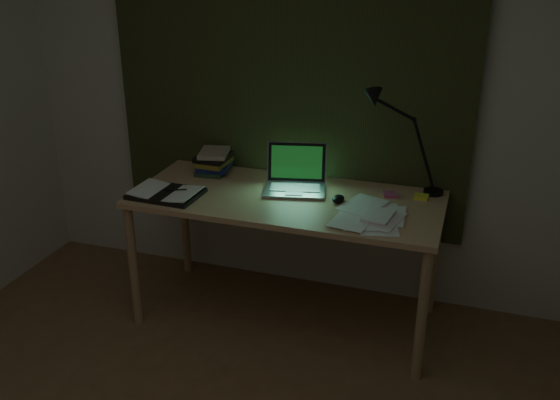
# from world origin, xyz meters

# --- Properties ---
(wall_back) EXTENTS (3.50, 0.00, 2.50)m
(wall_back) POSITION_xyz_m (0.00, 2.00, 1.25)
(wall_back) COLOR beige
(wall_back) RESTS_ON ground
(curtain) EXTENTS (2.20, 0.06, 2.00)m
(curtain) POSITION_xyz_m (0.00, 1.96, 1.45)
(curtain) COLOR #2B3319
(curtain) RESTS_ON wall_back
(desk) EXTENTS (1.74, 0.76, 0.79)m
(desk) POSITION_xyz_m (0.13, 1.54, 0.40)
(desk) COLOR tan
(desk) RESTS_ON floor
(laptop) EXTENTS (0.42, 0.46, 0.25)m
(laptop) POSITION_xyz_m (0.15, 1.63, 0.92)
(laptop) COLOR #A6A6AA
(laptop) RESTS_ON desk
(open_textbook) EXTENTS (0.40, 0.29, 0.03)m
(open_textbook) POSITION_xyz_m (-0.52, 1.35, 0.81)
(open_textbook) COLOR white
(open_textbook) RESTS_ON desk
(book_stack) EXTENTS (0.20, 0.23, 0.15)m
(book_stack) POSITION_xyz_m (-0.42, 1.78, 0.87)
(book_stack) COLOR white
(book_stack) RESTS_ON desk
(loose_papers) EXTENTS (0.36, 0.38, 0.02)m
(loose_papers) POSITION_xyz_m (0.63, 1.43, 0.80)
(loose_papers) COLOR white
(loose_papers) RESTS_ON desk
(mouse) EXTENTS (0.07, 0.10, 0.04)m
(mouse) POSITION_xyz_m (0.42, 1.56, 0.81)
(mouse) COLOR black
(mouse) RESTS_ON desk
(sticky_yellow) EXTENTS (0.08, 0.08, 0.02)m
(sticky_yellow) POSITION_xyz_m (0.86, 1.76, 0.80)
(sticky_yellow) COLOR yellow
(sticky_yellow) RESTS_ON desk
(sticky_pink) EXTENTS (0.09, 0.09, 0.02)m
(sticky_pink) POSITION_xyz_m (0.68, 1.74, 0.80)
(sticky_pink) COLOR #C44C83
(sticky_pink) RESTS_ON desk
(desk_lamp) EXTENTS (0.41, 0.32, 0.60)m
(desk_lamp) POSITION_xyz_m (0.91, 1.84, 1.09)
(desk_lamp) COLOR black
(desk_lamp) RESTS_ON desk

